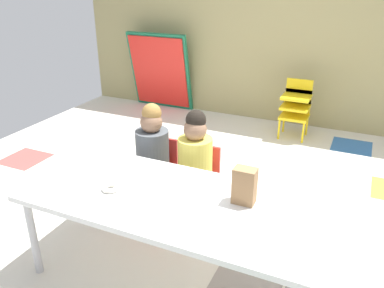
{
  "coord_description": "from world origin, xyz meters",
  "views": [
    {
      "loc": [
        0.93,
        -2.67,
        1.82
      ],
      "look_at": [
        0.01,
        -0.64,
        0.84
      ],
      "focal_mm": 36.57,
      "sensor_mm": 36.0,
      "label": 1
    }
  ],
  "objects": [
    {
      "name": "paper_plate_center_table",
      "position": [
        -0.02,
        -0.7,
        0.6
      ],
      "size": [
        0.18,
        0.18,
        0.01
      ],
      "primitive_type": "cylinder",
      "color": "white",
      "rests_on": "craft_table"
    },
    {
      "name": "donut_powdered_on_plate",
      "position": [
        -0.38,
        -0.99,
        0.62
      ],
      "size": [
        0.11,
        0.11,
        0.03
      ],
      "primitive_type": "torus",
      "color": "white",
      "rests_on": "craft_table"
    },
    {
      "name": "kid_chair_yellow_stack",
      "position": [
        0.22,
        1.84,
        0.4
      ],
      "size": [
        0.32,
        0.3,
        0.68
      ],
      "color": "yellow",
      "rests_on": "ground_plane"
    },
    {
      "name": "folded_activity_table",
      "position": [
        -1.75,
        2.12,
        0.54
      ],
      "size": [
        0.9,
        0.29,
        1.09
      ],
      "color": "#19724C",
      "rests_on": "ground_plane"
    },
    {
      "name": "ground_plane",
      "position": [
        0.01,
        -0.0,
        -0.01
      ],
      "size": [
        5.85,
        4.63,
        0.02
      ],
      "color": "silver"
    },
    {
      "name": "craft_table",
      "position": [
        -0.0,
        -0.89,
        0.55
      ],
      "size": [
        1.83,
        0.81,
        0.59
      ],
      "color": "white",
      "rests_on": "ground_plane"
    },
    {
      "name": "seated_child_middle_seat",
      "position": [
        -0.14,
        -0.26,
        0.55
      ],
      "size": [
        0.33,
        0.33,
        0.92
      ],
      "color": "red",
      "rests_on": "ground_plane"
    },
    {
      "name": "paper_bag_brown",
      "position": [
        0.4,
        -0.77,
        0.7
      ],
      "size": [
        0.13,
        0.09,
        0.22
      ],
      "primitive_type": "cube",
      "color": "#9E754C",
      "rests_on": "craft_table"
    },
    {
      "name": "back_wall",
      "position": [
        0.0,
        2.32,
        1.29
      ],
      "size": [
        5.85,
        0.1,
        2.57
      ],
      "primitive_type": "cube",
      "color": "tan",
      "rests_on": "ground_plane"
    },
    {
      "name": "paper_plate_near_edge",
      "position": [
        -0.38,
        -0.99,
        0.6
      ],
      "size": [
        0.18,
        0.18,
        0.01
      ],
      "primitive_type": "cylinder",
      "color": "white",
      "rests_on": "craft_table"
    },
    {
      "name": "seated_child_near_camera",
      "position": [
        -0.5,
        -0.26,
        0.55
      ],
      "size": [
        0.32,
        0.32,
        0.92
      ],
      "color": "red",
      "rests_on": "ground_plane"
    }
  ]
}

